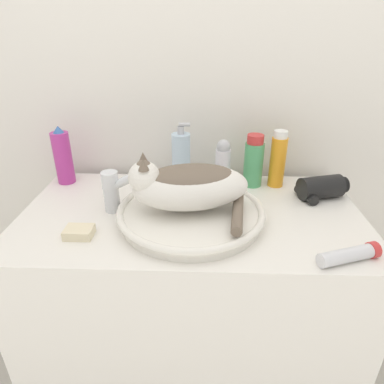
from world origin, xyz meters
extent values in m
cube|color=silver|center=(0.00, 0.59, 1.20)|extent=(8.00, 0.05, 2.40)
cube|color=white|center=(0.00, 0.27, 0.44)|extent=(0.98, 0.53, 0.88)
cylinder|color=white|center=(0.00, 0.22, 0.89)|extent=(0.39, 0.39, 0.03)
torus|color=white|center=(0.00, 0.22, 0.91)|extent=(0.41, 0.41, 0.02)
ellipsoid|color=silver|center=(0.00, 0.22, 0.98)|extent=(0.33, 0.21, 0.12)
ellipsoid|color=#6B5B4C|center=(0.00, 0.22, 1.01)|extent=(0.25, 0.16, 0.05)
sphere|color=silver|center=(-0.12, 0.20, 1.01)|extent=(0.08, 0.08, 0.08)
sphere|color=#6B5B4C|center=(-0.12, 0.20, 1.04)|extent=(0.05, 0.05, 0.05)
cone|color=#6B5B4C|center=(-0.12, 0.22, 1.06)|extent=(0.03, 0.03, 0.03)
cone|color=#6B5B4C|center=(-0.11, 0.18, 1.06)|extent=(0.03, 0.03, 0.03)
cylinder|color=#6B5B4C|center=(0.12, 0.17, 0.93)|extent=(0.05, 0.19, 0.03)
cylinder|color=silver|center=(-0.23, 0.27, 0.91)|extent=(0.04, 0.04, 0.07)
cylinder|color=silver|center=(-0.17, 0.26, 0.98)|extent=(0.12, 0.05, 0.08)
cylinder|color=silver|center=(-0.23, 0.27, 0.97)|extent=(0.05, 0.05, 0.05)
cylinder|color=#4CA366|center=(0.20, 0.46, 0.95)|extent=(0.06, 0.06, 0.15)
cylinder|color=red|center=(0.20, 0.46, 1.04)|extent=(0.05, 0.05, 0.03)
cylinder|color=orange|center=(0.27, 0.46, 0.96)|extent=(0.05, 0.05, 0.17)
cylinder|color=white|center=(0.27, 0.46, 1.05)|extent=(0.04, 0.04, 0.02)
cylinder|color=silver|center=(-0.04, 0.46, 0.96)|extent=(0.06, 0.06, 0.17)
cylinder|color=#B7B7BC|center=(-0.04, 0.46, 1.06)|extent=(0.02, 0.02, 0.02)
cylinder|color=#B7B7BC|center=(-0.03, 0.46, 1.08)|extent=(0.04, 0.01, 0.01)
cylinder|color=#B2338C|center=(-0.44, 0.46, 0.96)|extent=(0.06, 0.06, 0.17)
cone|color=#3866AD|center=(-0.44, 0.46, 1.06)|extent=(0.03, 0.03, 0.02)
cylinder|color=silver|center=(0.10, 0.46, 0.94)|extent=(0.05, 0.05, 0.12)
sphere|color=#B7B7BC|center=(0.10, 0.46, 1.01)|extent=(0.05, 0.05, 0.05)
cylinder|color=silver|center=(0.36, 0.05, 0.89)|extent=(0.14, 0.08, 0.03)
cylinder|color=red|center=(0.43, 0.07, 0.89)|extent=(0.03, 0.04, 0.04)
cylinder|color=black|center=(0.40, 0.37, 0.91)|extent=(0.15, 0.10, 0.07)
cylinder|color=black|center=(0.35, 0.36, 0.89)|extent=(0.06, 0.10, 0.03)
cylinder|color=black|center=(0.47, 0.39, 0.91)|extent=(0.03, 0.05, 0.05)
cube|color=beige|center=(-0.28, 0.13, 0.89)|extent=(0.07, 0.05, 0.02)
camera|label=1|loc=(0.03, -0.60, 1.37)|focal=32.00mm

